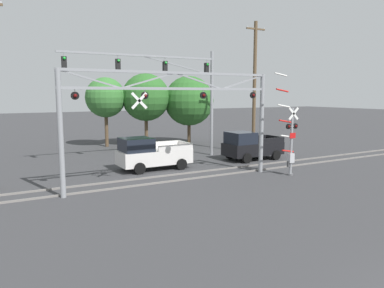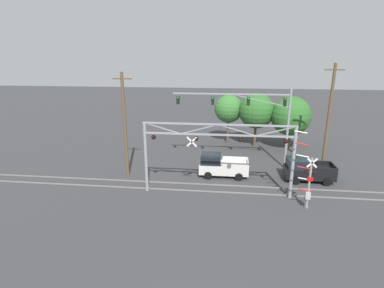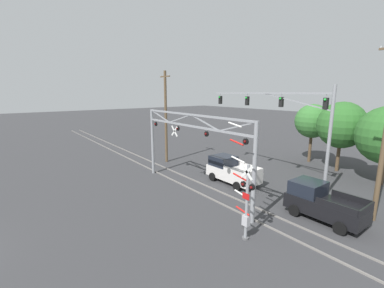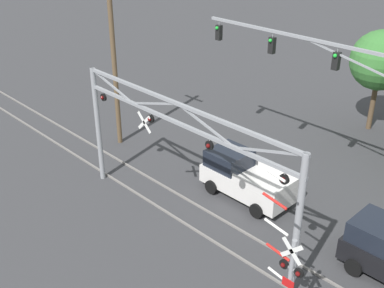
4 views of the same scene
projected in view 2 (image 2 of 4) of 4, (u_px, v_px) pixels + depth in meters
name	position (u px, v px, depth m)	size (l,w,h in m)	color
rail_track_near	(217.00, 192.00, 25.55)	(80.00, 0.08, 0.10)	gray
rail_track_far	(217.00, 185.00, 26.92)	(80.00, 0.08, 0.10)	gray
crossing_gantry	(218.00, 148.00, 24.13)	(12.25, 0.29, 6.08)	gray
crossing_signal_mast	(308.00, 182.00, 22.36)	(1.90, 0.35, 6.11)	gray
traffic_signal_span	(258.00, 113.00, 29.96)	(11.76, 0.39, 8.15)	gray
pickup_truck_lead	(221.00, 166.00, 28.88)	(4.66, 2.32, 2.12)	silver
pickup_truck_following	(306.00, 170.00, 27.74)	(4.38, 2.32, 2.12)	black
utility_pole_left	(125.00, 124.00, 27.87)	(1.80, 0.28, 9.85)	brown
utility_pole_right	(328.00, 119.00, 28.43)	(1.80, 0.28, 10.59)	brown
background_tree_beyond_span	(291.00, 116.00, 36.18)	(4.76, 4.76, 6.58)	brown
background_tree_far_left_verge	(229.00, 109.00, 39.05)	(3.67, 3.67, 6.39)	brown
background_tree_far_right_verge	(256.00, 111.00, 37.55)	(4.44, 4.44, 6.77)	brown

